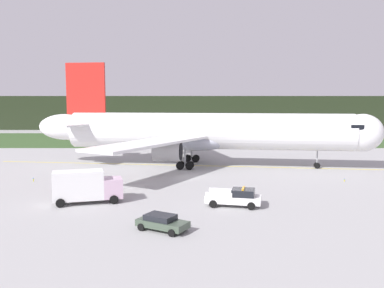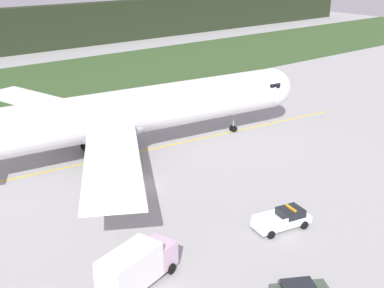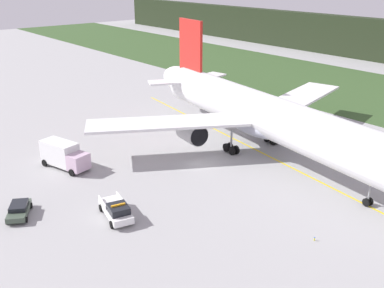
# 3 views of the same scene
# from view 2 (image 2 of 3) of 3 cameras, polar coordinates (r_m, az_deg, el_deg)

# --- Properties ---
(ground) EXTENTS (320.00, 320.00, 0.00)m
(ground) POSITION_cam_2_polar(r_m,az_deg,el_deg) (54.61, -5.66, -4.78)
(ground) COLOR #9C9C9C
(taxiway_centerline_main) EXTENTS (69.31, 9.73, 0.01)m
(taxiway_centerline_main) POSITION_cam_2_polar(r_m,az_deg,el_deg) (63.10, -7.57, -1.20)
(taxiway_centerline_main) COLOR yellow
(taxiway_centerline_main) RESTS_ON ground
(airliner) EXTENTS (54.24, 44.63, 16.28)m
(airliner) POSITION_cam_2_polar(r_m,az_deg,el_deg) (61.07, -8.30, 3.38)
(airliner) COLOR white
(airliner) RESTS_ON ground
(ops_pickup_truck) EXTENTS (5.76, 3.24, 1.94)m
(ops_pickup_truck) POSITION_cam_2_polar(r_m,az_deg,el_deg) (46.83, 10.46, -8.47)
(ops_pickup_truck) COLOR white
(ops_pickup_truck) RESTS_ON ground
(catering_truck) EXTENTS (7.27, 4.21, 3.51)m
(catering_truck) POSITION_cam_2_polar(r_m,az_deg,el_deg) (38.59, -6.41, -13.74)
(catering_truck) COLOR #C3A4BC
(catering_truck) RESTS_ON ground
(taxiway_edge_light_east) EXTENTS (0.12, 0.12, 0.39)m
(taxiway_edge_light_east) POSITION_cam_2_polar(r_m,az_deg,el_deg) (64.86, 11.18, -0.60)
(taxiway_edge_light_east) COLOR yellow
(taxiway_edge_light_east) RESTS_ON ground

